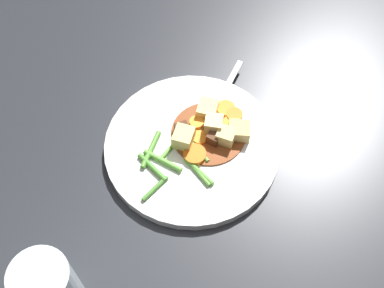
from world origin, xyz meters
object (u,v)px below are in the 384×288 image
(carrot_slice_0, at_px, (200,138))
(potato_chunk_1, at_px, (208,110))
(carrot_slice_2, at_px, (233,115))
(carrot_slice_5, at_px, (231,124))
(dinner_plate, at_px, (192,147))
(potato_chunk_0, at_px, (213,125))
(potato_chunk_4, at_px, (226,136))
(meat_chunk_0, at_px, (213,138))
(potato_chunk_2, at_px, (184,138))
(carrot_slice_1, at_px, (197,123))
(meat_chunk_1, at_px, (183,129))
(potato_chunk_3, at_px, (239,131))
(fork, at_px, (220,100))
(carrot_slice_3, at_px, (226,109))
(carrot_slice_4, at_px, (195,155))

(carrot_slice_0, distance_m, potato_chunk_1, 0.05)
(potato_chunk_1, bearing_deg, carrot_slice_2, -43.39)
(carrot_slice_5, bearing_deg, dinner_plate, 172.91)
(carrot_slice_5, xyz_separation_m, potato_chunk_0, (-0.03, 0.01, 0.01))
(carrot_slice_0, distance_m, potato_chunk_4, 0.04)
(carrot_slice_0, bearing_deg, meat_chunk_0, -50.06)
(potato_chunk_2, relative_size, meat_chunk_0, 1.61)
(carrot_slice_1, height_order, meat_chunk_1, meat_chunk_1)
(potato_chunk_3, distance_m, fork, 0.08)
(dinner_plate, distance_m, carrot_slice_2, 0.09)
(dinner_plate, relative_size, carrot_slice_2, 10.37)
(potato_chunk_0, bearing_deg, carrot_slice_5, -18.43)
(carrot_slice_3, xyz_separation_m, potato_chunk_3, (-0.01, -0.05, 0.01))
(potato_chunk_3, height_order, fork, potato_chunk_3)
(carrot_slice_2, height_order, meat_chunk_0, meat_chunk_0)
(meat_chunk_1, bearing_deg, carrot_slice_4, -103.54)
(carrot_slice_0, xyz_separation_m, carrot_slice_2, (0.07, 0.00, 0.00))
(carrot_slice_3, bearing_deg, meat_chunk_0, -146.57)
(dinner_plate, relative_size, potato_chunk_1, 8.25)
(carrot_slice_2, bearing_deg, dinner_plate, -178.51)
(potato_chunk_1, relative_size, fork, 0.21)
(potato_chunk_1, bearing_deg, potato_chunk_0, -111.48)
(meat_chunk_1, bearing_deg, potato_chunk_1, 5.87)
(carrot_slice_4, bearing_deg, potato_chunk_4, -6.22)
(carrot_slice_3, bearing_deg, meat_chunk_1, 174.18)
(potato_chunk_4, bearing_deg, carrot_slice_2, 36.56)
(potato_chunk_0, bearing_deg, potato_chunk_4, -82.00)
(dinner_plate, distance_m, potato_chunk_2, 0.03)
(carrot_slice_2, height_order, carrot_slice_4, carrot_slice_2)
(carrot_slice_0, height_order, fork, carrot_slice_0)
(carrot_slice_5, relative_size, potato_chunk_2, 0.83)
(dinner_plate, bearing_deg, carrot_slice_5, -7.09)
(potato_chunk_1, xyz_separation_m, meat_chunk_1, (-0.05, -0.01, -0.00))
(potato_chunk_2, xyz_separation_m, potato_chunk_4, (0.06, -0.04, -0.00))
(carrot_slice_2, xyz_separation_m, potato_chunk_2, (-0.10, 0.01, 0.01))
(potato_chunk_0, distance_m, fork, 0.06)
(carrot_slice_4, bearing_deg, fork, 32.31)
(carrot_slice_1, relative_size, potato_chunk_4, 0.87)
(dinner_plate, distance_m, carrot_slice_1, 0.04)
(potato_chunk_3, bearing_deg, potato_chunk_2, 153.01)
(potato_chunk_3, bearing_deg, carrot_slice_5, 84.23)
(potato_chunk_1, bearing_deg, carrot_slice_5, -66.56)
(carrot_slice_0, distance_m, carrot_slice_1, 0.03)
(carrot_slice_4, distance_m, meat_chunk_0, 0.04)
(carrot_slice_4, xyz_separation_m, meat_chunk_1, (0.01, 0.05, 0.00))
(dinner_plate, distance_m, fork, 0.10)
(dinner_plate, xyz_separation_m, potato_chunk_1, (0.05, 0.03, 0.02))
(potato_chunk_4, relative_size, fork, 0.17)
(potato_chunk_3, bearing_deg, carrot_slice_2, 64.70)
(carrot_slice_3, distance_m, meat_chunk_0, 0.06)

